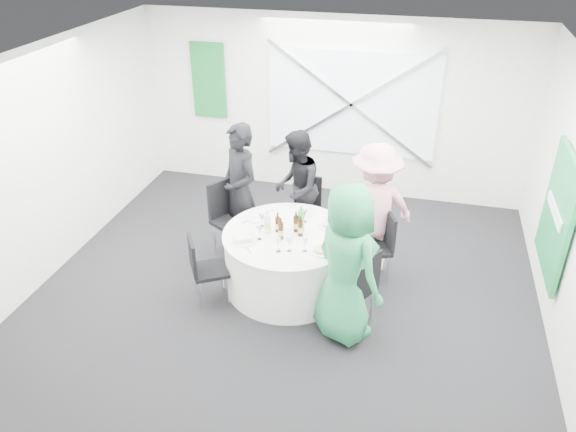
% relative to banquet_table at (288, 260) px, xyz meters
% --- Properties ---
extents(floor, '(6.00, 6.00, 0.00)m').
position_rel_banquet_table_xyz_m(floor, '(0.00, -0.20, -0.38)').
color(floor, black).
rests_on(floor, ground).
extents(ceiling, '(6.00, 6.00, 0.00)m').
position_rel_banquet_table_xyz_m(ceiling, '(0.00, -0.20, 2.42)').
color(ceiling, white).
rests_on(ceiling, wall_back).
extents(wall_back, '(6.00, 0.00, 6.00)m').
position_rel_banquet_table_xyz_m(wall_back, '(0.00, 2.80, 1.02)').
color(wall_back, silver).
rests_on(wall_back, floor).
extents(wall_front, '(6.00, 0.00, 6.00)m').
position_rel_banquet_table_xyz_m(wall_front, '(0.00, -3.20, 1.02)').
color(wall_front, silver).
rests_on(wall_front, floor).
extents(wall_left, '(0.00, 6.00, 6.00)m').
position_rel_banquet_table_xyz_m(wall_left, '(-3.00, -0.20, 1.02)').
color(wall_left, silver).
rests_on(wall_left, floor).
extents(window_panel, '(2.60, 0.03, 1.60)m').
position_rel_banquet_table_xyz_m(window_panel, '(0.30, 2.76, 1.12)').
color(window_panel, silver).
rests_on(window_panel, wall_back).
extents(window_brace_a, '(2.63, 0.05, 1.84)m').
position_rel_banquet_table_xyz_m(window_brace_a, '(0.30, 2.72, 1.12)').
color(window_brace_a, silver).
rests_on(window_brace_a, window_panel).
extents(window_brace_b, '(2.63, 0.05, 1.84)m').
position_rel_banquet_table_xyz_m(window_brace_b, '(0.30, 2.72, 1.12)').
color(window_brace_b, silver).
rests_on(window_brace_b, window_panel).
extents(green_banner, '(0.55, 0.04, 1.20)m').
position_rel_banquet_table_xyz_m(green_banner, '(-2.00, 2.75, 1.32)').
color(green_banner, '#156C27').
rests_on(green_banner, wall_back).
extents(green_sign, '(0.05, 1.20, 1.40)m').
position_rel_banquet_table_xyz_m(green_sign, '(2.94, 0.40, 0.82)').
color(green_sign, '#17823F').
rests_on(green_sign, wall_right).
extents(banquet_table, '(1.56, 1.56, 0.76)m').
position_rel_banquet_table_xyz_m(banquet_table, '(0.00, 0.00, 0.00)').
color(banquet_table, white).
rests_on(banquet_table, floor).
extents(chair_back, '(0.42, 0.43, 0.90)m').
position_rel_banquet_table_xyz_m(chair_back, '(-0.05, 1.22, 0.14)').
color(chair_back, black).
rests_on(chair_back, floor).
extents(chair_back_left, '(0.65, 0.64, 1.04)m').
position_rel_banquet_table_xyz_m(chair_back_left, '(-0.95, 0.57, 0.23)').
color(chair_back_left, black).
rests_on(chair_back_left, floor).
extents(chair_back_right, '(0.55, 0.55, 0.92)m').
position_rel_banquet_table_xyz_m(chair_back_right, '(1.05, 0.45, 0.16)').
color(chair_back_right, black).
rests_on(chair_back_right, floor).
extents(chair_front_right, '(0.60, 0.60, 0.97)m').
position_rel_banquet_table_xyz_m(chair_front_right, '(0.91, -0.53, 0.19)').
color(chair_front_right, black).
rests_on(chair_front_right, floor).
extents(chair_front_left, '(0.55, 0.55, 0.88)m').
position_rel_banquet_table_xyz_m(chair_front_left, '(-0.88, -0.53, 0.13)').
color(chair_front_left, black).
rests_on(chair_front_left, floor).
extents(person_man_back_left, '(0.78, 0.75, 1.80)m').
position_rel_banquet_table_xyz_m(person_man_back_left, '(-0.82, 0.68, 0.52)').
color(person_man_back_left, black).
rests_on(person_man_back_left, floor).
extents(person_man_back, '(0.54, 0.83, 1.60)m').
position_rel_banquet_table_xyz_m(person_man_back, '(-0.17, 1.12, 0.42)').
color(person_man_back, black).
rests_on(person_man_back, floor).
extents(person_woman_pink, '(1.21, 1.06, 1.72)m').
position_rel_banquet_table_xyz_m(person_woman_pink, '(0.93, 0.66, 0.48)').
color(person_woman_pink, pink).
rests_on(person_woman_pink, floor).
extents(person_woman_green, '(1.05, 1.01, 1.81)m').
position_rel_banquet_table_xyz_m(person_woman_green, '(0.80, -0.68, 0.53)').
color(person_woman_green, '#279053').
rests_on(person_woman_green, floor).
extents(plate_back, '(0.26, 0.26, 0.01)m').
position_rel_banquet_table_xyz_m(plate_back, '(0.10, 0.55, 0.39)').
color(plate_back, white).
rests_on(plate_back, banquet_table).
extents(plate_back_left, '(0.26, 0.26, 0.01)m').
position_rel_banquet_table_xyz_m(plate_back_left, '(-0.48, 0.25, 0.39)').
color(plate_back_left, white).
rests_on(plate_back_left, banquet_table).
extents(plate_back_right, '(0.26, 0.26, 0.04)m').
position_rel_banquet_table_xyz_m(plate_back_right, '(0.44, 0.29, 0.40)').
color(plate_back_right, white).
rests_on(plate_back_right, banquet_table).
extents(plate_front_right, '(0.27, 0.27, 0.04)m').
position_rel_banquet_table_xyz_m(plate_front_right, '(0.46, -0.29, 0.40)').
color(plate_front_right, white).
rests_on(plate_front_right, banquet_table).
extents(plate_front_left, '(0.29, 0.29, 0.01)m').
position_rel_banquet_table_xyz_m(plate_front_left, '(-0.45, -0.28, 0.39)').
color(plate_front_left, white).
rests_on(plate_front_left, banquet_table).
extents(napkin, '(0.22, 0.19, 0.05)m').
position_rel_banquet_table_xyz_m(napkin, '(-0.46, -0.30, 0.42)').
color(napkin, white).
rests_on(napkin, plate_front_left).
extents(beer_bottle_a, '(0.06, 0.06, 0.25)m').
position_rel_banquet_table_xyz_m(beer_bottle_a, '(-0.13, 0.02, 0.48)').
color(beer_bottle_a, '#391F0A').
rests_on(beer_bottle_a, banquet_table).
extents(beer_bottle_b, '(0.06, 0.06, 0.26)m').
position_rel_banquet_table_xyz_m(beer_bottle_b, '(0.08, 0.08, 0.48)').
color(beer_bottle_b, '#391F0A').
rests_on(beer_bottle_b, banquet_table).
extents(beer_bottle_c, '(0.06, 0.06, 0.26)m').
position_rel_banquet_table_xyz_m(beer_bottle_c, '(0.15, -0.01, 0.48)').
color(beer_bottle_c, '#391F0A').
rests_on(beer_bottle_c, banquet_table).
extents(beer_bottle_d, '(0.06, 0.06, 0.27)m').
position_rel_banquet_table_xyz_m(beer_bottle_d, '(-0.05, -0.13, 0.48)').
color(beer_bottle_d, '#391F0A').
rests_on(beer_bottle_d, banquet_table).
extents(green_water_bottle, '(0.08, 0.08, 0.33)m').
position_rel_banquet_table_xyz_m(green_water_bottle, '(0.13, 0.11, 0.51)').
color(green_water_bottle, green).
rests_on(green_water_bottle, banquet_table).
extents(clear_water_bottle, '(0.08, 0.08, 0.29)m').
position_rel_banquet_table_xyz_m(clear_water_bottle, '(-0.25, -0.02, 0.49)').
color(clear_water_bottle, silver).
rests_on(clear_water_bottle, banquet_table).
extents(wine_glass_a, '(0.07, 0.07, 0.17)m').
position_rel_banquet_table_xyz_m(wine_glass_a, '(-0.29, -0.20, 0.50)').
color(wine_glass_a, white).
rests_on(wine_glass_a, banquet_table).
extents(wine_glass_b, '(0.07, 0.07, 0.17)m').
position_rel_banquet_table_xyz_m(wine_glass_b, '(0.11, -0.36, 0.50)').
color(wine_glass_b, white).
rests_on(wine_glass_b, banquet_table).
extents(wine_glass_c, '(0.07, 0.07, 0.17)m').
position_rel_banquet_table_xyz_m(wine_glass_c, '(0.13, 0.32, 0.50)').
color(wine_glass_c, white).
rests_on(wine_glass_c, banquet_table).
extents(wine_glass_d, '(0.07, 0.07, 0.17)m').
position_rel_banquet_table_xyz_m(wine_glass_d, '(0.28, -0.32, 0.50)').
color(wine_glass_d, white).
rests_on(wine_glass_d, banquet_table).
extents(wine_glass_e, '(0.07, 0.07, 0.17)m').
position_rel_banquet_table_xyz_m(wine_glass_e, '(-0.01, -0.40, 0.50)').
color(wine_glass_e, white).
rests_on(wine_glass_e, banquet_table).
extents(wine_glass_f, '(0.07, 0.07, 0.17)m').
position_rel_banquet_table_xyz_m(wine_glass_f, '(-0.35, 0.10, 0.50)').
color(wine_glass_f, white).
rests_on(wine_glass_f, banquet_table).
extents(fork_a, '(0.12, 0.12, 0.01)m').
position_rel_banquet_table_xyz_m(fork_a, '(-0.51, -0.27, 0.38)').
color(fork_a, silver).
rests_on(fork_a, banquet_table).
extents(knife_a, '(0.10, 0.13, 0.01)m').
position_rel_banquet_table_xyz_m(knife_a, '(-0.34, -0.47, 0.38)').
color(knife_a, silver).
rests_on(knife_a, banquet_table).
extents(fork_b, '(0.09, 0.14, 0.01)m').
position_rel_banquet_table_xyz_m(fork_b, '(0.56, 0.13, 0.38)').
color(fork_b, silver).
rests_on(fork_b, banquet_table).
extents(knife_b, '(0.09, 0.13, 0.01)m').
position_rel_banquet_table_xyz_m(knife_b, '(0.37, 0.44, 0.38)').
color(knife_b, silver).
rests_on(knife_b, banquet_table).
extents(fork_c, '(0.10, 0.13, 0.01)m').
position_rel_banquet_table_xyz_m(fork_c, '(-0.36, 0.45, 0.38)').
color(fork_c, silver).
rests_on(fork_c, banquet_table).
extents(knife_c, '(0.10, 0.13, 0.01)m').
position_rel_banquet_table_xyz_m(knife_c, '(-0.55, 0.16, 0.38)').
color(knife_c, silver).
rests_on(knife_c, banquet_table).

